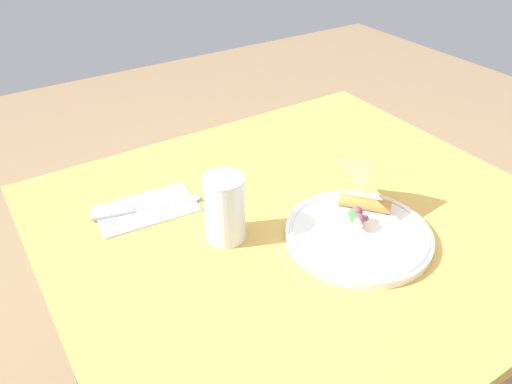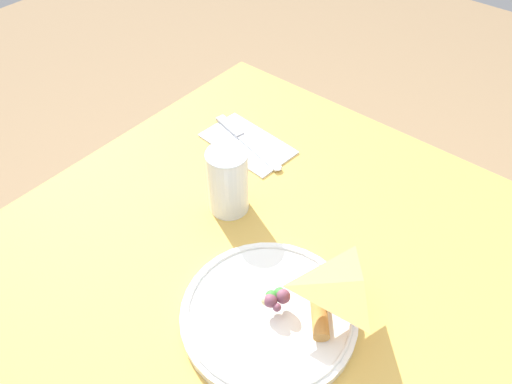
% 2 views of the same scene
% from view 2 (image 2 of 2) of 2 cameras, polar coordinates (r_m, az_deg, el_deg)
% --- Properties ---
extents(dining_table, '(0.95, 0.86, 0.78)m').
position_cam_2_polar(dining_table, '(0.94, 3.37, -12.23)').
color(dining_table, gold).
rests_on(dining_table, ground_plane).
extents(plate_pizza, '(0.27, 0.27, 0.05)m').
position_cam_2_polar(plate_pizza, '(0.77, 1.84, -13.58)').
color(plate_pizza, white).
rests_on(plate_pizza, dining_table).
extents(milk_glass, '(0.07, 0.07, 0.13)m').
position_cam_2_polar(milk_glass, '(0.88, -3.19, 0.97)').
color(milk_glass, white).
rests_on(milk_glass, dining_table).
extents(napkin_folded, '(0.20, 0.12, 0.00)m').
position_cam_2_polar(napkin_folded, '(1.05, -0.98, 5.55)').
color(napkin_folded, silver).
rests_on(napkin_folded, dining_table).
extents(butter_knife, '(0.21, 0.07, 0.01)m').
position_cam_2_polar(butter_knife, '(1.05, -1.35, 6.07)').
color(butter_knife, '#B2B2B7').
rests_on(butter_knife, napkin_folded).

